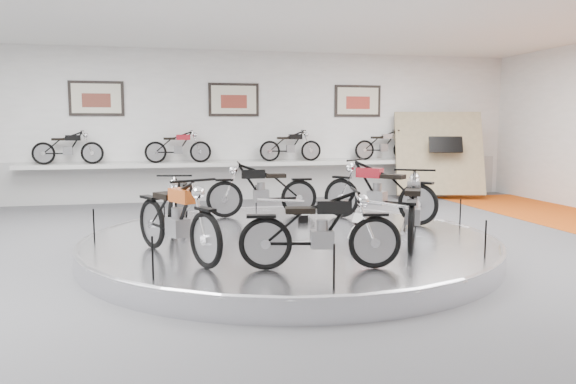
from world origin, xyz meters
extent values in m
plane|color=#535355|center=(0.00, 0.00, 0.00)|extent=(16.00, 16.00, 0.00)
plane|color=white|center=(0.00, 7.00, 2.00)|extent=(16.00, 0.00, 16.00)
cube|color=#BCBCBA|center=(0.00, 6.98, 0.55)|extent=(15.68, 0.04, 1.10)
cylinder|color=silver|center=(0.00, 0.30, 0.15)|extent=(6.40, 6.40, 0.30)
torus|color=#B2B2BA|center=(0.00, 0.30, 0.27)|extent=(6.40, 6.40, 0.10)
cube|color=silver|center=(0.00, 6.70, 1.00)|extent=(11.00, 0.55, 0.10)
cube|color=beige|center=(-3.50, 6.96, 2.70)|extent=(1.35, 0.06, 0.88)
cube|color=beige|center=(0.00, 6.96, 2.70)|extent=(1.35, 0.06, 0.88)
cube|color=beige|center=(3.50, 6.96, 2.70)|extent=(1.35, 0.06, 0.88)
cube|color=tan|center=(5.60, 6.10, 1.25)|extent=(2.56, 1.52, 2.30)
camera|label=1|loc=(-1.94, -8.16, 2.04)|focal=35.00mm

